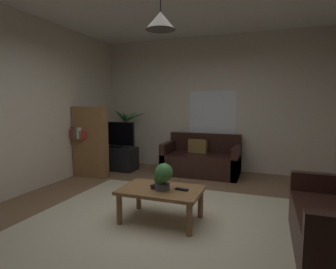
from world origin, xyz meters
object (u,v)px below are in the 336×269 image
object	(u,v)px
remote_on_table_0	(182,189)
book_on_table_1	(156,186)
bookshelf_corner	(90,142)
pendant_lamp	(160,21)
tv	(115,134)
coffee_table	(161,194)
couch_under_window	(201,161)
potted_palm_corner	(127,140)
tv_stand	(116,158)
book_on_table_0	(157,188)
potted_plant_on_table	(163,176)

from	to	relation	value
remote_on_table_0	book_on_table_1	bearing A→B (deg)	105.43
bookshelf_corner	pendant_lamp	world-z (taller)	pendant_lamp
tv	pendant_lamp	world-z (taller)	pendant_lamp
coffee_table	couch_under_window	bearing A→B (deg)	91.49
remote_on_table_0	potted_palm_corner	xyz separation A→B (m)	(-2.16, 2.58, 0.18)
couch_under_window	bookshelf_corner	size ratio (longest dim) A/B	1.10
couch_under_window	book_on_table_1	size ratio (longest dim) A/B	12.67
tv_stand	pendant_lamp	distance (m)	3.60
book_on_table_0	potted_plant_on_table	size ratio (longest dim) A/B	0.38
remote_on_table_0	tv	xyz separation A→B (m)	(-2.18, 2.10, 0.36)
book_on_table_1	bookshelf_corner	xyz separation A→B (m)	(-2.05, 1.48, 0.26)
bookshelf_corner	book_on_table_1	bearing A→B (deg)	-35.90
book_on_table_0	pendant_lamp	world-z (taller)	pendant_lamp
potted_plant_on_table	pendant_lamp	xyz separation A→B (m)	(-0.04, 0.05, 1.82)
coffee_table	potted_plant_on_table	xyz separation A→B (m)	(0.04, -0.05, 0.24)
potted_plant_on_table	tv	bearing A→B (deg)	132.02
tv_stand	remote_on_table_0	bearing A→B (deg)	-44.28
book_on_table_1	potted_palm_corner	xyz separation A→B (m)	(-1.85, 2.62, 0.16)
bookshelf_corner	coffee_table	bearing A→B (deg)	-34.98
remote_on_table_0	book_on_table_0	bearing A→B (deg)	105.80
couch_under_window	remote_on_table_0	xyz separation A→B (m)	(0.32, -2.40, 0.15)
potted_palm_corner	pendant_lamp	size ratio (longest dim) A/B	2.34
book_on_table_0	remote_on_table_0	distance (m)	0.31
couch_under_window	potted_plant_on_table	bearing A→B (deg)	-87.58
book_on_table_1	potted_plant_on_table	size ratio (longest dim) A/B	0.36
book_on_table_0	potted_plant_on_table	xyz separation A→B (m)	(0.09, -0.03, 0.16)
couch_under_window	remote_on_table_0	world-z (taller)	couch_under_window
book_on_table_1	potted_palm_corner	bearing A→B (deg)	125.25
potted_plant_on_table	remote_on_table_0	bearing A→B (deg)	18.58
coffee_table	potted_palm_corner	world-z (taller)	potted_palm_corner
book_on_table_1	coffee_table	bearing A→B (deg)	11.84
coffee_table	book_on_table_1	bearing A→B (deg)	-168.16
potted_plant_on_table	book_on_table_0	bearing A→B (deg)	160.11
couch_under_window	potted_palm_corner	distance (m)	1.88
coffee_table	book_on_table_0	bearing A→B (deg)	-165.54
tv_stand	bookshelf_corner	world-z (taller)	bookshelf_corner
potted_plant_on_table	couch_under_window	bearing A→B (deg)	92.42
book_on_table_0	tv_stand	size ratio (longest dim) A/B	0.14
tv_stand	potted_plant_on_table	bearing A→B (deg)	-48.26
tv_stand	potted_palm_corner	world-z (taller)	potted_palm_corner
tv	potted_palm_corner	bearing A→B (deg)	88.50
pendant_lamp	potted_palm_corner	bearing A→B (deg)	126.17
potted_plant_on_table	potted_palm_corner	bearing A→B (deg)	126.27
book_on_table_1	book_on_table_0	bearing A→B (deg)	-17.40
book_on_table_0	tv_stand	distance (m)	2.86
pendant_lamp	coffee_table	bearing A→B (deg)	30.96
remote_on_table_0	couch_under_window	bearing A→B (deg)	16.06
coffee_table	potted_palm_corner	size ratio (longest dim) A/B	0.72
coffee_table	bookshelf_corner	bearing A→B (deg)	145.02
book_on_table_1	remote_on_table_0	size ratio (longest dim) A/B	0.76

